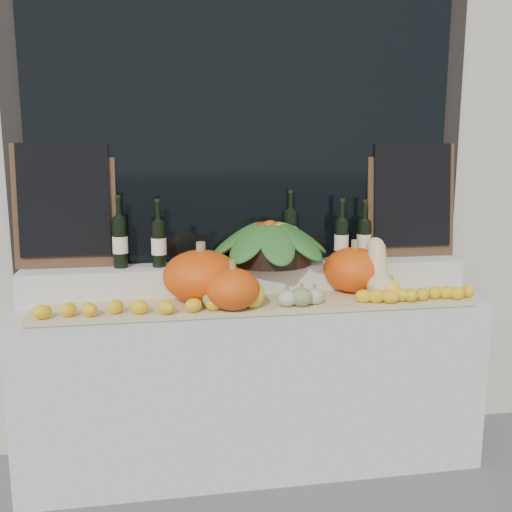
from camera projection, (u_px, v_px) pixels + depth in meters
storefront_facade at (233, 41)px, 3.32m from camera, size 7.00×0.94×4.50m
display_sill at (254, 382)px, 2.96m from camera, size 2.30×0.55×0.88m
rear_tier at (249, 278)px, 3.00m from camera, size 2.30×0.25×0.16m
straw_bedding at (258, 304)px, 2.75m from camera, size 2.10×0.32×0.02m
pumpkin_left at (201, 276)px, 2.73m from camera, size 0.43×0.43×0.25m
pumpkin_right at (354, 270)px, 2.92m from camera, size 0.32×0.32×0.23m
pumpkin_center at (233, 289)px, 2.60m from camera, size 0.25×0.25×0.19m
butternut_squash at (379, 272)px, 2.82m from camera, size 0.14×0.21×0.29m
decorative_gourds at (285, 295)px, 2.67m from camera, size 0.97×0.15×0.15m
lemon_heap at (262, 301)px, 2.64m from camera, size 2.20×0.16×0.06m
produce_bowl at (270, 242)px, 2.97m from camera, size 0.66×0.66×0.24m
wine_bottle_far_left at (120, 242)px, 2.86m from camera, size 0.08×0.08×0.37m
wine_bottle_near_left at (159, 243)px, 2.88m from camera, size 0.08×0.08×0.34m
wine_bottle_tall at (290, 235)px, 3.07m from camera, size 0.08×0.08×0.37m
wine_bottle_near_right at (341, 239)px, 3.03m from camera, size 0.08×0.08×0.33m
wine_bottle_far_right at (364, 239)px, 3.08m from camera, size 0.08×0.08×0.32m
chalkboard_left at (65, 203)px, 2.84m from camera, size 0.50×0.09×0.62m
chalkboard_right at (412, 198)px, 3.14m from camera, size 0.50×0.09×0.62m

